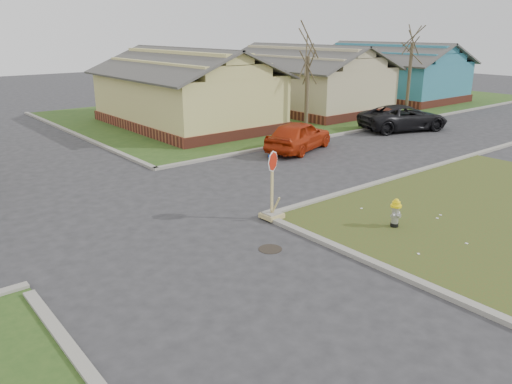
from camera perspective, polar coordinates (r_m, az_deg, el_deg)
ground at (r=12.78m, az=-7.45°, el=-8.36°), size 120.00×120.00×0.00m
verge_far_right at (r=39.79m, az=6.07°, el=9.89°), size 37.00×19.00×0.05m
curbs at (r=16.94m, az=-16.42°, el=-2.19°), size 80.00×40.00×0.12m
manhole at (r=13.58m, az=1.64°, el=-6.53°), size 0.64×0.64×0.01m
side_house_yellow at (r=30.94m, az=-8.04°, el=11.51°), size 7.60×11.60×4.70m
side_house_tan at (r=37.08m, az=5.60°, el=12.67°), size 7.60×11.60×4.70m
side_house_teal at (r=44.63m, az=15.07°, el=13.07°), size 7.60×11.60×4.70m
tree_mid_right at (r=28.43m, az=5.82°, el=10.94°), size 0.22×0.22×4.20m
tree_far_right at (r=36.27m, az=17.09°, el=12.25°), size 0.22×0.22×4.76m
fire_hydrant at (r=15.34m, az=15.66°, el=-2.14°), size 0.33×0.33×0.88m
stop_sign at (r=15.47m, az=1.83°, el=-1.34°), size 0.61×0.60×2.15m
red_sedan at (r=24.42m, az=4.91°, el=6.43°), size 4.68×3.04×1.48m
dark_pickup at (r=30.73m, az=16.52°, el=8.15°), size 5.76×4.04×1.46m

